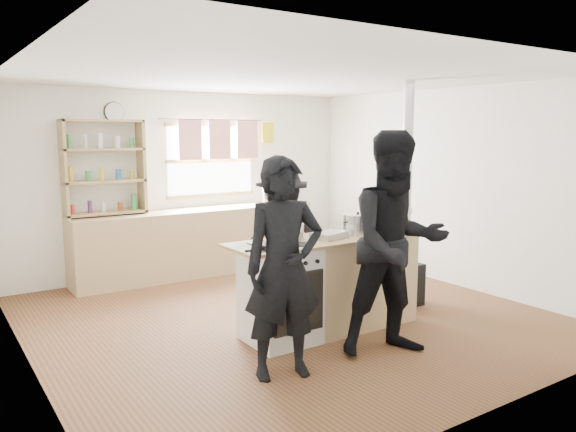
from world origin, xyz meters
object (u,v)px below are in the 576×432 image
Objects in this scene: cooking_island at (330,283)px; flue_heater at (404,248)px; roast_tray at (329,235)px; person_near_left at (284,268)px; stockpot_stove at (292,232)px; bread_board at (399,226)px; person_near_right at (397,244)px; stockpot_counter at (358,224)px; person_far at (282,238)px; skillet_greens at (278,246)px; thermos at (265,193)px.

flue_heater is at bearing 8.78° from cooking_island.
person_near_left is at bearing -146.63° from roast_tray.
flue_heater reaches higher than stockpot_stove.
person_near_right is at bearing -135.85° from bread_board.
bread_board is at bearing 30.70° from person_near_left.
person_near_right reaches higher than person_near_left.
person_near_right is (-0.23, -0.78, -0.05)m from stockpot_counter.
bread_board is (0.79, -0.13, 0.51)m from cooking_island.
cooking_island is 1.12× the size of person_near_left.
person_near_left reaches higher than person_far.
roast_tray is at bearing -176.98° from stockpot_counter.
stockpot_stove is at bearing 78.44° from person_far.
bread_board is 0.19× the size of person_far.
person_far is (0.71, 1.02, -0.17)m from skillet_greens.
person_far is at bearing 130.27° from bread_board.
person_near_right reaches higher than stockpot_counter.
thermos reaches higher than roast_tray.
stockpot_stove is (-0.39, 0.10, 0.54)m from cooking_island.
roast_tray is at bearing 47.80° from person_near_left.
stockpot_stove is 0.95m from person_near_left.
person_near_left is at bearing -169.99° from person_near_right.
person_near_left is at bearing -117.36° from skillet_greens.
stockpot_counter is (0.71, -0.12, 0.02)m from stockpot_stove.
stockpot_counter is at bearing -9.19° from stockpot_stove.
cooking_island is 0.95m from bread_board.
person_near_right is at bearing -138.25° from flue_heater.
person_near_right is (0.15, -0.76, 0.02)m from roast_tray.
person_near_right reaches higher than cooking_island.
person_far is at bearing 152.16° from flue_heater.
thermos is at bearing 60.31° from skillet_greens.
stockpot_counter reaches higher than roast_tray.
person_near_right is 1.64m from person_far.
roast_tray is 1.24× the size of stockpot_counter.
thermos is 2.63m from flue_heater.
person_near_left is (-1.30, -0.63, -0.15)m from stockpot_counter.
roast_tray is 0.88m from person_far.
person_near_right is at bearing -61.69° from stockpot_stove.
stockpot_stove is at bearing 157.96° from roast_tray.
flue_heater is at bearing 59.99° from person_near_right.
thermos reaches higher than stockpot_counter.
skillet_greens is 0.45m from stockpot_stove.
cooking_island is 0.79× the size of flue_heater.
person_near_right is 1.24× the size of person_far.
person_near_right is at bearing -78.94° from roast_tray.
thermos reaches higher than stockpot_stove.
thermos reaches higher than cooking_island.
person_near_left reaches higher than stockpot_counter.
person_far is at bearing 55.14° from skillet_greens.
thermos is at bearing 71.10° from cooking_island.
person_near_right is (0.83, -0.61, 0.02)m from skillet_greens.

